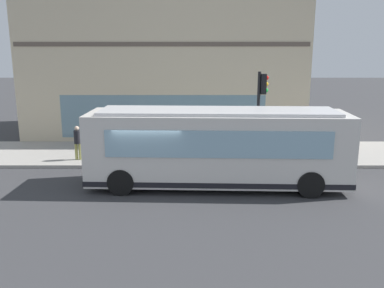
# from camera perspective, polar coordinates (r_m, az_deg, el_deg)

# --- Properties ---
(ground) EXTENTS (120.00, 120.00, 0.00)m
(ground) POSITION_cam_1_polar(r_m,az_deg,el_deg) (16.38, -5.79, -6.02)
(ground) COLOR #38383A
(sidewalk_curb) EXTENTS (4.87, 40.00, 0.15)m
(sidewalk_curb) POSITION_cam_1_polar(r_m,az_deg,el_deg) (21.16, -4.45, -1.32)
(sidewalk_curb) COLOR #9E9991
(sidewalk_curb) RESTS_ON ground
(building_corner) EXTENTS (8.22, 16.40, 10.10)m
(building_corner) POSITION_cam_1_polar(r_m,az_deg,el_deg) (26.98, -3.56, 12.50)
(building_corner) COLOR beige
(building_corner) RESTS_ON ground
(city_bus_nearside) EXTENTS (2.91, 10.13, 3.07)m
(city_bus_nearside) POSITION_cam_1_polar(r_m,az_deg,el_deg) (16.07, 3.46, -0.57)
(city_bus_nearside) COLOR silver
(city_bus_nearside) RESTS_ON ground
(traffic_light_near_corner) EXTENTS (0.32, 0.49, 4.19)m
(traffic_light_near_corner) POSITION_cam_1_polar(r_m,az_deg,el_deg) (18.84, 9.57, 6.00)
(traffic_light_near_corner) COLOR black
(traffic_light_near_corner) RESTS_ON sidewalk_curb
(fire_hydrant) EXTENTS (0.35, 0.35, 0.74)m
(fire_hydrant) POSITION_cam_1_polar(r_m,az_deg,el_deg) (22.17, 11.46, 0.29)
(fire_hydrant) COLOR gold
(fire_hydrant) RESTS_ON sidewalk_curb
(pedestrian_near_building_entrance) EXTENTS (0.32, 0.32, 1.80)m
(pedestrian_near_building_entrance) POSITION_cam_1_polar(r_m,az_deg,el_deg) (23.47, 16.13, 2.44)
(pedestrian_near_building_entrance) COLOR silver
(pedestrian_near_building_entrance) RESTS_ON sidewalk_curb
(pedestrian_by_light_pole) EXTENTS (0.32, 0.32, 1.63)m
(pedestrian_by_light_pole) POSITION_cam_1_polar(r_m,az_deg,el_deg) (20.22, -15.60, 0.47)
(pedestrian_by_light_pole) COLOR #99994C
(pedestrian_by_light_pole) RESTS_ON sidewalk_curb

